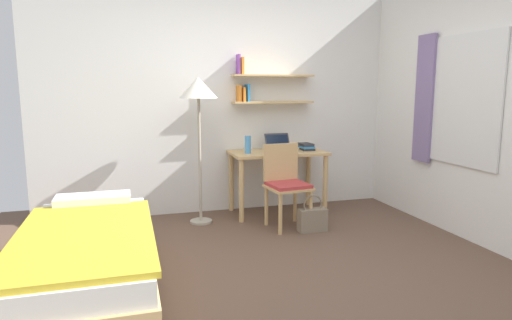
% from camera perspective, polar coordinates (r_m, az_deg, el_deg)
% --- Properties ---
extents(ground_plane, '(5.28, 5.28, 0.00)m').
position_cam_1_polar(ground_plane, '(3.63, 3.57, -14.57)').
color(ground_plane, brown).
extents(wall_back, '(4.40, 0.27, 2.60)m').
position_cam_1_polar(wall_back, '(5.27, -3.71, 7.47)').
color(wall_back, white).
rests_on(wall_back, ground_plane).
extents(wall_right, '(0.10, 4.40, 2.60)m').
position_cam_1_polar(wall_right, '(4.48, 28.86, 6.03)').
color(wall_right, white).
rests_on(wall_right, ground_plane).
extents(bed, '(0.92, 1.97, 0.54)m').
position_cam_1_polar(bed, '(3.50, -20.87, -11.90)').
color(bed, tan).
rests_on(bed, ground_plane).
extents(desk, '(1.10, 0.59, 0.74)m').
position_cam_1_polar(desk, '(5.18, 2.79, -0.31)').
color(desk, tan).
rests_on(desk, ground_plane).
extents(desk_chair, '(0.46, 0.46, 0.88)m').
position_cam_1_polar(desk_chair, '(4.69, 3.87, -2.80)').
color(desk_chair, tan).
rests_on(desk_chair, ground_plane).
extents(standing_lamp, '(0.41, 0.41, 1.58)m').
position_cam_1_polar(standing_lamp, '(4.75, -7.45, 8.31)').
color(standing_lamp, '#B2A893').
rests_on(standing_lamp, ground_plane).
extents(laptop, '(0.30, 0.22, 0.20)m').
position_cam_1_polar(laptop, '(5.21, 2.89, 1.77)').
color(laptop, '#2D2D33').
rests_on(laptop, desk).
extents(water_bottle, '(0.07, 0.07, 0.20)m').
position_cam_1_polar(water_bottle, '(4.98, -1.05, 2.00)').
color(water_bottle, '#4C99DB').
rests_on(water_bottle, desk).
extents(book_stack, '(0.16, 0.22, 0.08)m').
position_cam_1_polar(book_stack, '(5.30, 6.53, 1.72)').
color(book_stack, '#333338').
rests_on(book_stack, desk).
extents(handbag, '(0.30, 0.13, 0.39)m').
position_cam_1_polar(handbag, '(4.64, 7.30, -7.55)').
color(handbag, gray).
rests_on(handbag, ground_plane).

